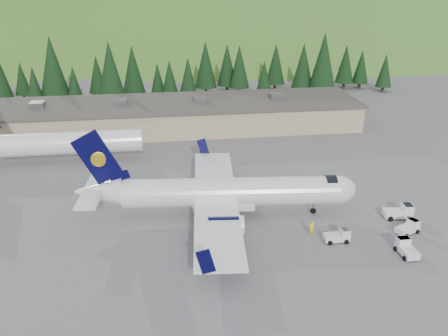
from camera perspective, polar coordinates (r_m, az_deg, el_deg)
ground at (r=62.80m, az=0.79°, el=-5.41°), size 600.00×600.00×0.00m
airliner at (r=61.41m, az=-0.14°, el=-2.88°), size 34.66×32.56×11.49m
second_airliner at (r=82.79m, az=-19.03°, el=2.71°), size 27.50×11.00×10.05m
baggage_tug_a at (r=58.30m, az=12.98°, el=-7.55°), size 2.88×1.78×1.52m
baggage_tug_b at (r=65.54m, az=19.52°, el=-4.75°), size 3.58×2.41×1.81m
baggage_tug_c at (r=57.89m, az=20.07°, el=-8.59°), size 1.88×3.03×1.59m
terminal_building at (r=96.81m, az=-5.70°, el=6.05°), size 71.00×17.00×6.10m
baggage_tug_d at (r=62.44m, az=20.37°, el=-6.37°), size 3.14×2.50×1.50m
ramp_worker at (r=58.73m, az=9.98°, el=-6.82°), size 0.69×0.48×1.80m
tree_line at (r=117.87m, az=-8.91°, el=11.08°), size 114.66×19.82×14.36m
hills at (r=291.93m, az=4.68°, el=-0.76°), size 614.00×330.00×300.00m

